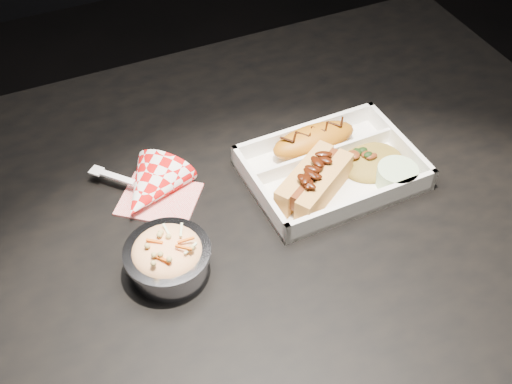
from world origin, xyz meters
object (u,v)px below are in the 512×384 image
(dining_table, at_px, (239,240))
(food_tray, at_px, (331,171))
(fried_pastry, at_px, (314,140))
(foil_coleslaw_cup, at_px, (168,256))
(napkin_fork, at_px, (150,190))
(hotdog, at_px, (314,181))

(dining_table, bearing_deg, food_tray, -3.62)
(dining_table, xyz_separation_m, food_tray, (0.15, -0.01, 0.10))
(fried_pastry, xyz_separation_m, foil_coleslaw_cup, (-0.28, -0.13, 0.00))
(napkin_fork, bearing_deg, foil_coleslaw_cup, -50.10)
(dining_table, relative_size, hotdog, 8.47)
(fried_pastry, height_order, napkin_fork, napkin_fork)
(dining_table, relative_size, foil_coleslaw_cup, 10.57)
(food_tray, bearing_deg, fried_pastry, 90.00)
(food_tray, xyz_separation_m, hotdog, (-0.04, -0.03, 0.02))
(food_tray, relative_size, foil_coleslaw_cup, 2.24)
(dining_table, height_order, hotdog, hotdog)
(food_tray, height_order, foil_coleslaw_cup, foil_coleslaw_cup)
(fried_pastry, relative_size, napkin_fork, 0.88)
(fried_pastry, xyz_separation_m, hotdog, (-0.04, -0.08, 0.00))
(hotdog, relative_size, foil_coleslaw_cup, 1.25)
(hotdog, height_order, napkin_fork, napkin_fork)
(hotdog, xyz_separation_m, foil_coleslaw_cup, (-0.24, -0.04, -0.00))
(food_tray, height_order, hotdog, hotdog)
(hotdog, distance_m, foil_coleslaw_cup, 0.24)
(napkin_fork, bearing_deg, dining_table, 19.94)
(dining_table, height_order, food_tray, food_tray)
(hotdog, bearing_deg, fried_pastry, 30.00)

